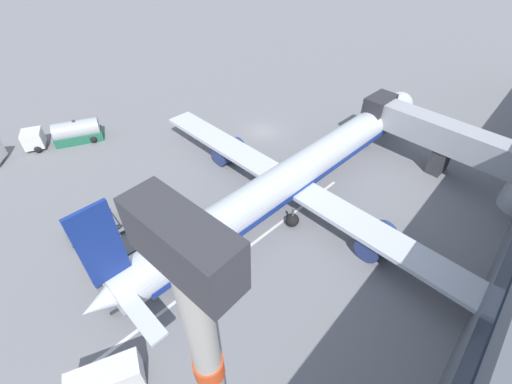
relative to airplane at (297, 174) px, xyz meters
name	(u,v)px	position (x,y,z in m)	size (l,w,h in m)	color
ground_plane	(263,132)	(-11.37, 7.84, -2.94)	(500.00, 500.00, 0.00)	gray
jet_bridge	(465,149)	(11.78, 14.54, 1.01)	(21.00, 5.47, 6.43)	#A8AAB2
airplane	(297,174)	(0.00, 0.00, 0.00)	(39.51, 46.00, 11.20)	silver
fuel_tanker_primary	(69,134)	(-28.63, -11.03, -1.67)	(6.53, 9.38, 3.05)	white
service_van	(106,381)	(2.51, -23.67, -1.67)	(3.56, 4.82, 2.37)	white
baggage_dolly_row_near_col_a	(78,234)	(-11.73, -18.56, -2.45)	(3.82, 2.27, 0.92)	slate
baggage_dolly_row_near_col_b	(98,261)	(-7.37, -19.00, -2.45)	(3.82, 2.23, 0.92)	slate
baggage_dolly_row_near_col_c	(115,296)	(-3.15, -19.84, -2.45)	(3.81, 2.20, 0.92)	slate
baggage_dolly_row_mid_a_col_a	(106,223)	(-11.15, -16.05, -2.45)	(3.82, 2.23, 0.92)	slate
baggage_dolly_row_mid_a_col_b	(125,246)	(-7.09, -16.43, -2.45)	(3.82, 2.25, 0.92)	slate
baggage_dolly_row_mid_a_col_c	(146,277)	(-2.82, -17.16, -2.45)	(3.82, 2.27, 0.92)	slate
baggage_dolly_row_mid_b_col_a	(133,210)	(-10.72, -13.22, -2.45)	(3.79, 2.08, 0.92)	slate
baggage_dolly_row_mid_b_col_b	(151,233)	(-6.61, -13.92, -2.45)	(3.81, 2.15, 0.92)	slate
baggage_dolly_row_mid_b_col_c	(172,261)	(-2.58, -14.65, -2.45)	(3.82, 2.25, 0.92)	slate
baggage_dolly_row_far_col_a	(156,199)	(-10.41, -10.67, -2.45)	(3.82, 2.29, 0.92)	slate
baggage_dolly_row_far_col_b	(175,222)	(-6.15, -11.43, -2.45)	(3.82, 2.29, 0.92)	slate
baggage_dolly_row_far_col_c	(197,247)	(-2.11, -12.12, -2.45)	(3.81, 2.17, 0.92)	slate
stand_guidance_stripe	(239,254)	(1.04, -9.92, -2.94)	(2.23, 29.50, 0.01)	white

